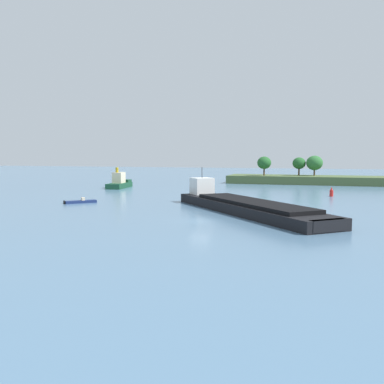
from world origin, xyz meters
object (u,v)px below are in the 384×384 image
Objects in this scene: cargo_barge at (244,205)px; channel_buoy_red at (331,192)px; tugboat at (120,183)px; fishing_skiff at (81,202)px.

cargo_barge is 15.39× the size of channel_buoy_red.
tugboat is 2.20× the size of fishing_skiff.
cargo_barge is 30.47m from channel_buoy_red.
cargo_barge is 50.76m from tugboat.
channel_buoy_red is at bearing -7.98° from tugboat.
tugboat is at bearing 105.24° from fishing_skiff.
tugboat reaches higher than fishing_skiff.
tugboat is 5.36× the size of channel_buoy_red.
fishing_skiff is at bearing -74.76° from tugboat.
tugboat is 49.50m from channel_buoy_red.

